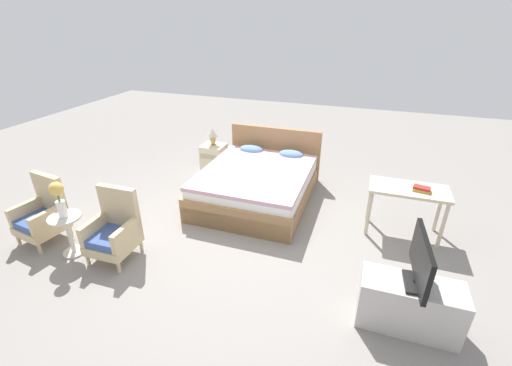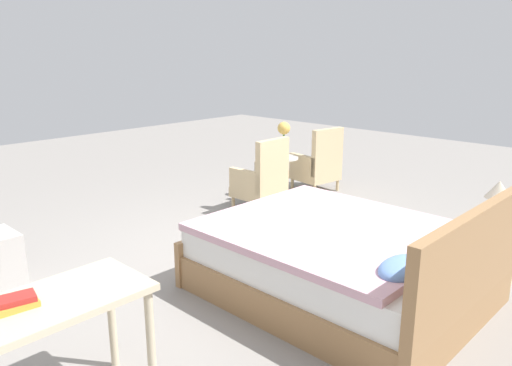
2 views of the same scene
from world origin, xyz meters
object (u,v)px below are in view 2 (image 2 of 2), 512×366
(flower_vase, at_px, (284,136))
(vanity_desk, at_px, (49,319))
(armchair_by_window_right, at_px, (262,181))
(armchair_by_window_left, at_px, (318,165))
(table_lamp, at_px, (498,194))
(nightstand, at_px, (491,248))
(bed, at_px, (344,262))
(side_table, at_px, (283,172))
(book_stack, at_px, (14,303))

(flower_vase, height_order, vanity_desk, flower_vase)
(armchair_by_window_right, xyz_separation_m, vanity_desk, (3.52, 1.75, 0.24))
(armchair_by_window_left, relative_size, table_lamp, 2.79)
(flower_vase, distance_m, nightstand, 3.09)
(bed, bearing_deg, armchair_by_window_right, -121.14)
(bed, height_order, armchair_by_window_right, bed)
(armchair_by_window_left, distance_m, vanity_desk, 5.02)
(flower_vase, bearing_deg, armchair_by_window_right, 14.76)
(armchair_by_window_left, xyz_separation_m, side_table, (0.59, -0.16, -0.02))
(armchair_by_window_right, height_order, vanity_desk, armchair_by_window_right)
(nightstand, height_order, book_stack, book_stack)
(bed, relative_size, nightstand, 3.83)
(book_stack, bearing_deg, nightstand, 162.93)
(side_table, bearing_deg, armchair_by_window_left, 165.12)
(side_table, relative_size, nightstand, 1.00)
(nightstand, distance_m, book_stack, 3.78)
(nightstand, bearing_deg, side_table, -102.60)
(table_lamp, bearing_deg, bed, -32.75)
(side_table, bearing_deg, flower_vase, 180.00)
(nightstand, xyz_separation_m, book_stack, (3.59, -1.10, 0.47))
(bed, height_order, armchair_by_window_left, bed)
(table_lamp, xyz_separation_m, book_stack, (3.59, -1.10, -0.03))
(bed, height_order, vanity_desk, bed)
(book_stack, bearing_deg, bed, 171.79)
(armchair_by_window_right, relative_size, nightstand, 1.63)
(side_table, xyz_separation_m, book_stack, (4.25, 1.86, 0.40))
(vanity_desk, height_order, book_stack, book_stack)
(armchair_by_window_left, xyz_separation_m, vanity_desk, (4.69, 1.75, 0.24))
(bed, xyz_separation_m, armchair_by_window_left, (-2.42, -2.06, 0.08))
(armchair_by_window_left, distance_m, armchair_by_window_right, 1.18)
(nightstand, bearing_deg, bed, -32.72)
(nightstand, relative_size, book_stack, 2.43)
(armchair_by_window_right, height_order, side_table, armchair_by_window_right)
(armchair_by_window_left, relative_size, nightstand, 1.63)
(nightstand, height_order, vanity_desk, vanity_desk)
(side_table, distance_m, vanity_desk, 4.54)
(flower_vase, bearing_deg, table_lamp, 77.40)
(flower_vase, xyz_separation_m, book_stack, (4.25, 1.86, -0.10))
(nightstand, distance_m, vanity_desk, 3.62)
(armchair_by_window_right, height_order, flower_vase, flower_vase)
(bed, distance_m, book_stack, 2.48)
(armchair_by_window_left, height_order, side_table, armchair_by_window_left)
(armchair_by_window_left, bearing_deg, side_table, -14.88)
(armchair_by_window_left, distance_m, side_table, 0.61)
(bed, bearing_deg, book_stack, -8.21)
(bed, xyz_separation_m, flower_vase, (-1.84, -2.21, 0.56))
(armchair_by_window_right, bearing_deg, book_stack, 25.01)
(armchair_by_window_right, bearing_deg, armchair_by_window_left, -179.97)
(armchair_by_window_left, height_order, flower_vase, flower_vase)
(vanity_desk, bearing_deg, armchair_by_window_right, -153.57)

